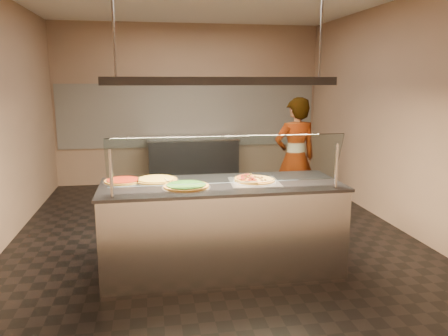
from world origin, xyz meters
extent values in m
cube|color=black|center=(0.00, 0.00, -0.01)|extent=(5.00, 6.00, 0.02)
cube|color=tan|center=(0.00, 3.01, 1.50)|extent=(5.00, 0.02, 3.00)
cube|color=tan|center=(0.00, -3.01, 1.50)|extent=(5.00, 0.02, 3.00)
cube|color=tan|center=(2.51, 0.00, 1.50)|extent=(0.02, 6.00, 3.00)
cube|color=silver|center=(0.00, 2.98, 1.30)|extent=(4.90, 0.02, 1.20)
cube|color=#B7B7BC|center=(-0.06, -1.15, 0.45)|extent=(2.40, 0.90, 0.90)
cube|color=#37373C|center=(-0.06, -1.15, 0.92)|extent=(2.44, 0.94, 0.03)
cylinder|color=#B7B7BC|center=(-1.11, -1.55, 1.15)|extent=(0.03, 0.03, 0.44)
cylinder|color=#B7B7BC|center=(1.00, -1.55, 1.15)|extent=(0.03, 0.03, 0.44)
cube|color=white|center=(-0.06, -1.49, 1.23)|extent=(2.20, 0.18, 0.47)
cube|color=silver|center=(0.28, -1.16, 0.93)|extent=(0.53, 0.53, 0.01)
cylinder|color=silver|center=(0.28, -1.16, 0.94)|extent=(0.44, 0.44, 0.01)
cylinder|color=#5B110B|center=(0.23, -1.04, 0.99)|extent=(0.06, 0.06, 0.01)
cylinder|color=#5B110B|center=(0.22, -1.09, 0.99)|extent=(0.06, 0.06, 0.01)
cylinder|color=#5B110B|center=(0.18, -1.08, 0.99)|extent=(0.06, 0.06, 0.01)
cylinder|color=#5B110B|center=(0.17, -1.12, 0.99)|extent=(0.06, 0.06, 0.01)
cylinder|color=#5B110B|center=(0.23, -1.16, 0.99)|extent=(0.06, 0.06, 0.01)
cylinder|color=#5B110B|center=(0.17, -1.18, 0.99)|extent=(0.06, 0.06, 0.01)
cylinder|color=#5B110B|center=(0.15, -1.23, 0.99)|extent=(0.06, 0.06, 0.01)
cylinder|color=#5B110B|center=(0.25, -1.20, 0.99)|extent=(0.06, 0.06, 0.01)
cylinder|color=#5B110B|center=(0.22, -1.28, 0.99)|extent=(0.06, 0.06, 0.01)
cylinder|color=#5B110B|center=(0.25, -1.29, 0.99)|extent=(0.06, 0.06, 0.01)
cube|color=#19590F|center=(0.27, -1.03, 0.99)|extent=(0.02, 0.01, 0.01)
cube|color=#19590F|center=(0.25, -1.08, 0.99)|extent=(0.01, 0.02, 0.01)
cube|color=#19590F|center=(0.22, -1.12, 0.99)|extent=(0.02, 0.02, 0.01)
cube|color=#19590F|center=(0.19, -1.12, 0.99)|extent=(0.02, 0.02, 0.01)
cube|color=#19590F|center=(0.22, -1.17, 0.99)|extent=(0.02, 0.02, 0.01)
cube|color=#19590F|center=(0.17, -1.23, 0.99)|extent=(0.02, 0.02, 0.01)
cube|color=#19590F|center=(0.22, -1.23, 0.99)|extent=(0.02, 0.02, 0.01)
sphere|color=#513014|center=(0.33, -1.30, 0.97)|extent=(0.03, 0.03, 0.03)
sphere|color=#513014|center=(0.34, -1.25, 0.97)|extent=(0.03, 0.03, 0.03)
sphere|color=#513014|center=(0.37, -1.25, 0.97)|extent=(0.03, 0.03, 0.03)
sphere|color=#513014|center=(0.34, -1.18, 0.97)|extent=(0.03, 0.03, 0.03)
sphere|color=#513014|center=(0.34, -1.18, 0.97)|extent=(0.03, 0.03, 0.03)
sphere|color=#513014|center=(0.34, -1.17, 0.97)|extent=(0.03, 0.03, 0.03)
sphere|color=#513014|center=(0.37, -1.14, 0.97)|extent=(0.03, 0.03, 0.03)
sphere|color=#513014|center=(0.37, -1.12, 0.97)|extent=(0.03, 0.03, 0.03)
sphere|color=#513014|center=(0.34, -1.12, 0.97)|extent=(0.03, 0.03, 0.03)
sphere|color=#513014|center=(0.31, -1.11, 0.97)|extent=(0.03, 0.03, 0.03)
sphere|color=#513014|center=(0.31, -1.07, 0.97)|extent=(0.03, 0.03, 0.03)
cylinder|color=silver|center=(-0.43, -1.28, 0.93)|extent=(0.47, 0.47, 0.01)
cylinder|color=brown|center=(-0.43, -1.28, 0.95)|extent=(0.44, 0.44, 0.02)
cylinder|color=black|center=(-0.43, -1.28, 0.96)|extent=(0.39, 0.39, 0.01)
cylinder|color=silver|center=(-0.71, -0.94, 0.93)|extent=(0.47, 0.47, 0.01)
cylinder|color=brown|center=(-0.71, -0.94, 0.94)|extent=(0.44, 0.44, 0.02)
cylinder|color=gold|center=(-0.71, -0.94, 0.96)|extent=(0.38, 0.38, 0.01)
cylinder|color=silver|center=(-1.05, -0.93, 0.93)|extent=(0.41, 0.41, 0.01)
cylinder|color=brown|center=(-1.05, -0.93, 0.94)|extent=(0.38, 0.38, 0.02)
cylinder|color=#7B0602|center=(-1.05, -0.93, 0.96)|extent=(0.33, 0.33, 0.01)
cube|color=#B7B7BC|center=(-0.49, -1.14, 0.96)|extent=(0.15, 0.14, 0.00)
cylinder|color=tan|center=(-0.60, -1.05, 0.96)|extent=(0.06, 0.14, 0.02)
cube|color=#37373C|center=(0.01, 2.55, 0.45)|extent=(1.61, 0.70, 0.90)
cube|color=#B7B7BC|center=(0.01, 2.55, 0.92)|extent=(1.65, 0.74, 0.03)
imported|color=#423F48|center=(1.28, 0.48, 0.87)|extent=(0.68, 0.49, 1.73)
cube|color=#37373C|center=(-0.06, -1.15, 1.95)|extent=(2.30, 0.18, 0.08)
cylinder|color=#B7B7BC|center=(-1.06, -1.15, 2.50)|extent=(0.02, 0.02, 1.01)
cylinder|color=#B7B7BC|center=(0.94, -1.15, 2.50)|extent=(0.02, 0.02, 1.01)
camera|label=1|loc=(-0.76, -5.41, 1.95)|focal=35.00mm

